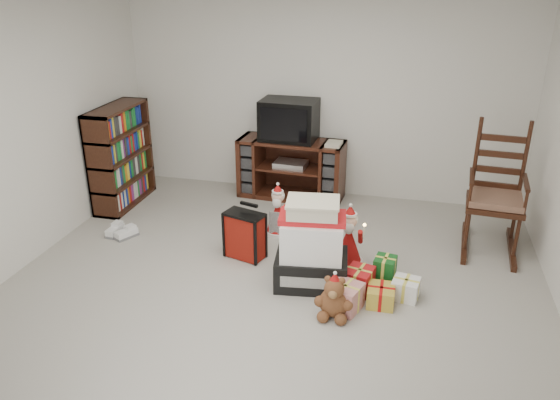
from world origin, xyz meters
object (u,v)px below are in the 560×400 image
object	(u,v)px
tv_stand	(291,169)
crt_television	(289,120)
rocking_chair	(493,204)
gift_cluster	(377,285)
teddy_bear	(334,299)
santa_figurine	(349,241)
sneaker_pair	(121,232)
red_suitcase	(245,235)
mrs_claus_figurine	(278,215)
bookshelf	(121,158)
gift_pile	(312,249)

from	to	relation	value
tv_stand	crt_television	distance (m)	0.63
rocking_chair	gift_cluster	distance (m)	1.71
rocking_chair	teddy_bear	bearing A→B (deg)	-125.50
santa_figurine	gift_cluster	size ratio (longest dim) A/B	0.80
santa_figurine	sneaker_pair	world-z (taller)	santa_figurine
red_suitcase	santa_figurine	world-z (taller)	santa_figurine
crt_television	santa_figurine	bearing A→B (deg)	-55.45
rocking_chair	sneaker_pair	distance (m)	4.01
mrs_claus_figurine	gift_cluster	distance (m)	1.56
bookshelf	crt_television	size ratio (longest dim) A/B	1.75
red_suitcase	tv_stand	bearing A→B (deg)	103.14
rocking_chair	tv_stand	bearing A→B (deg)	165.52
santa_figurine	mrs_claus_figurine	world-z (taller)	santa_figurine
red_suitcase	crt_television	world-z (taller)	crt_television
santa_figurine	mrs_claus_figurine	size ratio (longest dim) A/B	1.08
red_suitcase	santa_figurine	distance (m)	1.04
rocking_chair	crt_television	bearing A→B (deg)	165.11
tv_stand	red_suitcase	size ratio (longest dim) A/B	2.34
santa_figurine	gift_cluster	world-z (taller)	santa_figurine
gift_pile	crt_television	size ratio (longest dim) A/B	1.18
sneaker_pair	gift_cluster	world-z (taller)	gift_cluster
gift_pile	crt_television	distance (m)	2.25
bookshelf	gift_cluster	world-z (taller)	bookshelf
gift_pile	red_suitcase	world-z (taller)	gift_pile
tv_stand	crt_television	world-z (taller)	crt_television
gift_pile	sneaker_pair	bearing A→B (deg)	161.07
mrs_claus_figurine	crt_television	xyz separation A→B (m)	(-0.13, 1.09, 0.78)
red_suitcase	teddy_bear	size ratio (longest dim) A/B	1.52
gift_cluster	bookshelf	bearing A→B (deg)	156.73
gift_cluster	crt_television	xyz separation A→B (m)	(-1.31, 2.12, 0.89)
santa_figurine	crt_television	size ratio (longest dim) A/B	0.91
gift_pile	mrs_claus_figurine	world-z (taller)	gift_pile
tv_stand	rocking_chair	world-z (taller)	rocking_chair
rocking_chair	gift_pile	bearing A→B (deg)	-140.01
gift_pile	gift_cluster	world-z (taller)	gift_pile
sneaker_pair	gift_cluster	bearing A→B (deg)	2.21
bookshelf	gift_cluster	size ratio (longest dim) A/B	1.55
rocking_chair	gift_pile	world-z (taller)	rocking_chair
teddy_bear	santa_figurine	world-z (taller)	santa_figurine
gift_pile	gift_cluster	distance (m)	0.67
teddy_bear	santa_figurine	size ratio (longest dim) A/B	0.60
bookshelf	rocking_chair	size ratio (longest dim) A/B	0.88
teddy_bear	sneaker_pair	size ratio (longest dim) A/B	1.14
teddy_bear	gift_pile	bearing A→B (deg)	121.53
rocking_chair	gift_cluster	world-z (taller)	rocking_chair
crt_television	bookshelf	bearing A→B (deg)	-156.73
bookshelf	gift_cluster	distance (m)	3.56
red_suitcase	sneaker_pair	size ratio (longest dim) A/B	1.74
rocking_chair	crt_television	distance (m)	2.58
gift_pile	crt_television	bearing A→B (deg)	101.35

